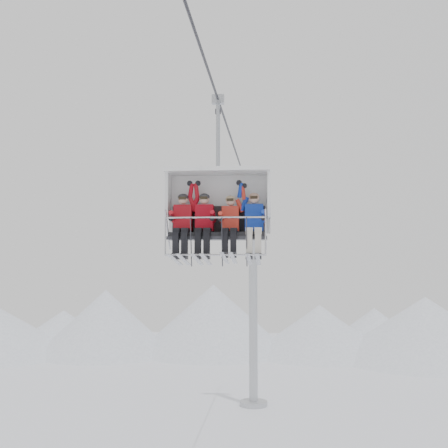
# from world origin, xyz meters

# --- Properties ---
(ridgeline) EXTENTS (72.00, 21.00, 7.00)m
(ridgeline) POSITION_xyz_m (-1.58, 42.05, 2.84)
(ridgeline) COLOR white
(ridgeline) RESTS_ON ground
(lift_tower_right) EXTENTS (2.00, 1.80, 13.48)m
(lift_tower_right) POSITION_xyz_m (0.00, 22.00, 5.78)
(lift_tower_right) COLOR #AAADB1
(lift_tower_right) RESTS_ON ground
(haul_cable) EXTENTS (0.06, 50.00, 0.06)m
(haul_cable) POSITION_xyz_m (0.00, 0.00, 13.30)
(haul_cable) COLOR #323237
(haul_cable) RESTS_ON lift_tower_left
(chairlift_carrier) EXTENTS (2.54, 1.17, 3.98)m
(chairlift_carrier) POSITION_xyz_m (0.00, -1.56, 10.71)
(chairlift_carrier) COLOR black
(chairlift_carrier) RESTS_ON haul_cable
(skier_far_left) EXTENTS (0.44, 1.69, 1.72)m
(skier_far_left) POSITION_xyz_m (-0.84, -1.86, 10.24)
(skier_far_left) COLOR #A20E18
(skier_far_left) RESTS_ON chairlift_carrier
(skier_center_left) EXTENTS (0.44, 1.69, 1.72)m
(skier_center_left) POSITION_xyz_m (-0.32, -1.86, 10.24)
(skier_center_left) COLOR #A10815
(skier_center_left) RESTS_ON chairlift_carrier
(skier_center_right) EXTENTS (0.41, 1.69, 1.63)m
(skier_center_right) POSITION_xyz_m (0.31, -1.87, 10.21)
(skier_center_right) COLOR red
(skier_center_right) RESTS_ON chairlift_carrier
(skier_far_right) EXTENTS (0.44, 1.69, 1.72)m
(skier_far_right) POSITION_xyz_m (0.89, -1.86, 10.24)
(skier_far_right) COLOR #1231A2
(skier_far_right) RESTS_ON chairlift_carrier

